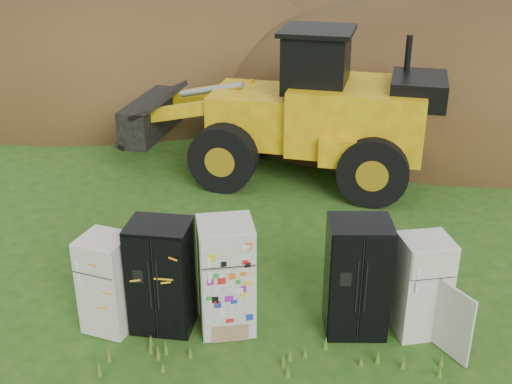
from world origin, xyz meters
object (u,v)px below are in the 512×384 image
fridge_sticker (226,276)px  wheel_loader (277,104)px  fridge_black_side (162,276)px  fridge_open_door (422,286)px  fridge_black_right (357,277)px  fridge_leftmost (108,283)px

fridge_sticker → wheel_loader: (0.85, 6.28, 0.87)m
fridge_black_side → fridge_open_door: size_ratio=1.11×
fridge_black_side → fridge_black_right: bearing=6.9°
fridge_black_side → fridge_sticker: 1.00m
fridge_black_side → fridge_open_door: bearing=6.5°
fridge_black_side → fridge_open_door: 4.00m
fridge_black_right → fridge_open_door: bearing=-2.7°
fridge_leftmost → fridge_open_door: fridge_open_door is taller
fridge_open_door → wheel_loader: size_ratio=0.22×
fridge_open_door → wheel_loader: wheel_loader is taller
fridge_sticker → wheel_loader: 6.39m
fridge_sticker → wheel_loader: wheel_loader is taller
fridge_open_door → fridge_leftmost: bearing=169.5°
fridge_black_right → wheel_loader: 6.44m
fridge_sticker → wheel_loader: size_ratio=0.25×
fridge_black_side → fridge_sticker: (1.00, -0.03, 0.02)m
fridge_sticker → wheel_loader: bearing=72.7°
wheel_loader → fridge_black_right: bearing=-67.1°
fridge_leftmost → fridge_sticker: fridge_sticker is taller
fridge_black_side → wheel_loader: (1.85, 6.24, 0.90)m
fridge_black_right → fridge_leftmost: bearing=179.9°
fridge_leftmost → fridge_black_side: size_ratio=0.88×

